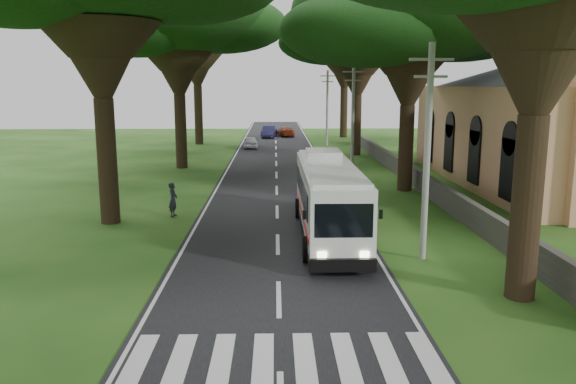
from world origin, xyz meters
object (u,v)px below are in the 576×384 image
object	(u,v)px
distant_car_a	(251,142)
pedestrian	(173,200)
pole_near	(427,149)
church	(554,110)
pole_far	(327,107)
pole_mid	(353,118)
distant_car_c	(286,131)
coach_bus	(328,197)
distant_car_b	(269,132)

from	to	relation	value
distant_car_a	pedestrian	bearing A→B (deg)	82.60
pedestrian	pole_near	bearing A→B (deg)	-116.84
church	pedestrian	distance (m)	24.87
pole_far	pole_mid	bearing A→B (deg)	-90.00
pole_near	pole_far	size ratio (longest dim) A/B	1.00
church	distant_car_c	world-z (taller)	church
coach_bus	pedestrian	bearing A→B (deg)	152.23
distant_car_c	pole_near	bearing A→B (deg)	86.14
distant_car_b	pedestrian	xyz separation A→B (m)	(-4.40, -42.27, 0.10)
distant_car_a	distant_car_b	xyz separation A→B (m)	(1.80, 11.81, 0.11)
distant_car_c	pedestrian	distance (m)	44.29
church	distant_car_a	bearing A→B (deg)	132.80
church	pole_far	world-z (taller)	church
church	coach_bus	size ratio (longest dim) A/B	2.21
pole_near	pedestrian	bearing A→B (deg)	146.11
pole_near	pole_mid	distance (m)	20.00
pole_mid	distant_car_b	distance (m)	30.32
pole_near	distant_car_c	bearing A→B (deg)	94.72
distant_car_a	distant_car_c	size ratio (longest dim) A/B	0.85
distant_car_b	pedestrian	distance (m)	42.50
pole_near	distant_car_c	world-z (taller)	pole_near
pole_near	distant_car_b	world-z (taller)	pole_near
distant_car_c	pedestrian	bearing A→B (deg)	73.00
church	distant_car_c	bearing A→B (deg)	115.05
pole_far	distant_car_a	size ratio (longest dim) A/B	2.20
pole_mid	pole_far	bearing A→B (deg)	90.00
pole_mid	pedestrian	bearing A→B (deg)	-129.87
pole_mid	pole_far	world-z (taller)	same
coach_bus	distant_car_a	xyz separation A→B (m)	(-4.79, 34.33, -1.07)
church	pole_mid	world-z (taller)	church
distant_car_b	church	bearing A→B (deg)	-54.10
coach_bus	distant_car_c	distance (m)	47.71
pole_near	distant_car_a	distance (m)	38.67
pole_mid	pedestrian	xyz separation A→B (m)	(-10.70, -12.81, -3.32)
coach_bus	distant_car_a	world-z (taller)	coach_bus
church	pole_mid	xyz separation A→B (m)	(-12.36, 4.45, -0.73)
church	distant_car_b	size ratio (longest dim) A/B	5.43
pole_far	distant_car_a	bearing A→B (deg)	-163.79
distant_car_c	distant_car_a	bearing A→B (deg)	65.19
pole_near	distant_car_a	bearing A→B (deg)	102.14
church	distant_car_b	world-z (taller)	church
distant_car_b	pole_near	bearing A→B (deg)	-75.67
pole_near	pole_mid	xyz separation A→B (m)	(0.00, 20.00, 0.00)
distant_car_c	coach_bus	bearing A→B (deg)	82.51
pole_mid	distant_car_c	size ratio (longest dim) A/B	1.86
pole_mid	pedestrian	world-z (taller)	pole_mid
pole_mid	distant_car_a	size ratio (longest dim) A/B	2.20
church	distant_car_a	world-z (taller)	church
church	distant_car_c	xyz separation A→B (m)	(-16.57, 35.46, -4.25)
pole_near	distant_car_b	distance (m)	49.98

